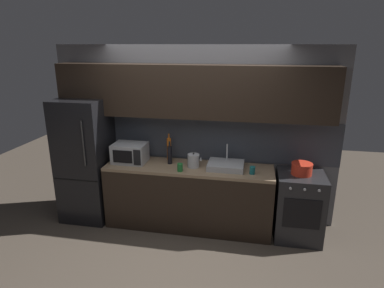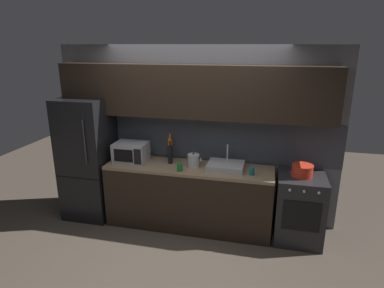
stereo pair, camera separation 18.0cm
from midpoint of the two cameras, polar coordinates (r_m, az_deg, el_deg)
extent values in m
plane|color=#4C4238|center=(4.15, -4.52, -20.13)|extent=(10.00, 10.00, 0.00)
cube|color=slate|center=(4.74, -0.72, 1.72)|extent=(4.04, 0.10, 2.50)
cube|color=#3D424C|center=(4.70, -0.85, 0.96)|extent=(4.04, 0.01, 0.60)
cube|color=black|center=(4.40, -1.33, 9.16)|extent=(3.71, 0.34, 0.70)
cube|color=black|center=(4.66, -1.68, -9.34)|extent=(2.30, 0.60, 0.86)
cube|color=#8C7256|center=(4.48, -1.73, -4.18)|extent=(2.30, 0.60, 0.04)
cube|color=black|center=(5.02, -19.02, -2.62)|extent=(0.68, 0.66, 1.78)
cube|color=black|center=(4.82, -20.74, -5.91)|extent=(0.67, 0.00, 0.01)
cylinder|color=#333333|center=(4.54, -19.55, 0.00)|extent=(0.02, 0.02, 0.62)
cube|color=#232326|center=(4.60, 17.04, -10.29)|extent=(0.60, 0.60, 0.90)
cube|color=black|center=(4.31, 17.47, -11.59)|extent=(0.45, 0.01, 0.40)
cylinder|color=#B2B2B7|center=(4.14, 15.61, -7.48)|extent=(0.03, 0.02, 0.03)
cylinder|color=#B2B2B7|center=(4.16, 17.90, -7.57)|extent=(0.03, 0.02, 0.03)
cylinder|color=#B2B2B7|center=(4.18, 20.15, -7.65)|extent=(0.03, 0.02, 0.03)
cube|color=#A8AAAF|center=(4.70, -11.84, -1.53)|extent=(0.46, 0.34, 0.27)
cube|color=black|center=(4.56, -13.15, -2.17)|extent=(0.28, 0.01, 0.18)
cube|color=black|center=(4.49, -10.73, -2.36)|extent=(0.10, 0.01, 0.22)
cube|color=#ADAFB5|center=(4.41, 4.76, -3.76)|extent=(0.48, 0.38, 0.08)
cylinder|color=silver|center=(4.49, 4.99, -1.37)|extent=(0.02, 0.02, 0.22)
cylinder|color=#B7BABF|center=(4.43, -0.91, -2.93)|extent=(0.16, 0.16, 0.18)
sphere|color=black|center=(4.39, -0.92, -1.68)|extent=(0.02, 0.02, 0.02)
cone|color=#B7BABF|center=(4.40, 0.37, -2.58)|extent=(0.03, 0.03, 0.05)
cylinder|color=orange|center=(4.71, -5.12, -0.90)|extent=(0.06, 0.06, 0.32)
cylinder|color=orange|center=(4.65, -5.18, 1.37)|extent=(0.02, 0.02, 0.07)
cylinder|color=black|center=(4.55, -5.03, -1.93)|extent=(0.06, 0.06, 0.25)
cylinder|color=black|center=(4.50, -5.09, 0.02)|extent=(0.02, 0.02, 0.07)
cylinder|color=#19666B|center=(4.26, 9.29, -4.55)|extent=(0.07, 0.07, 0.10)
cylinder|color=#1E6B2D|center=(4.30, -3.31, -4.11)|extent=(0.07, 0.07, 0.11)
cylinder|color=red|center=(4.39, 17.48, -4.28)|extent=(0.26, 0.26, 0.13)
cylinder|color=red|center=(4.36, 17.57, -3.35)|extent=(0.26, 0.26, 0.02)
camera|label=1|loc=(0.09, -91.18, -0.36)|focal=30.57mm
camera|label=2|loc=(0.09, 88.82, 0.36)|focal=30.57mm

